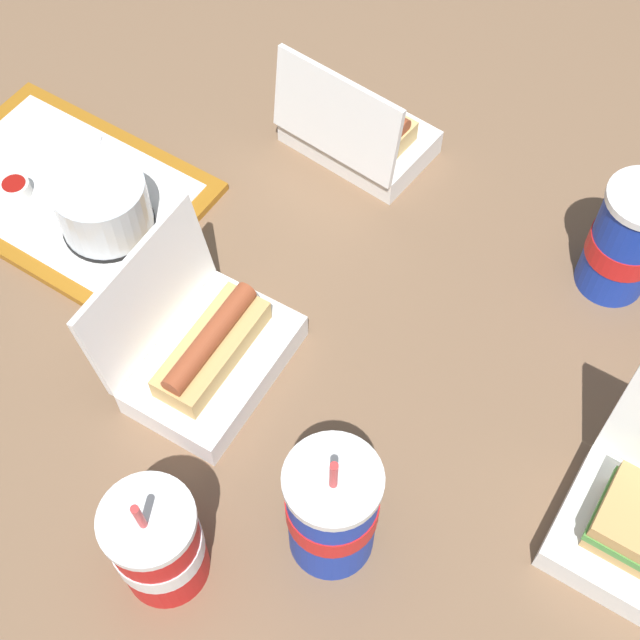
{
  "coord_description": "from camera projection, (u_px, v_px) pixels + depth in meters",
  "views": [
    {
      "loc": [
        0.44,
        -0.45,
        0.95
      ],
      "look_at": [
        0.04,
        -0.04,
        0.05
      ],
      "focal_mm": 50.0,
      "sensor_mm": 36.0,
      "label": 1
    }
  ],
  "objects": [
    {
      "name": "soda_cup_back",
      "position": [
        627.0,
        241.0,
        1.09
      ],
      "size": [
        0.09,
        0.09,
        0.23
      ],
      "color": "#1938B7",
      "rests_on": "ground_plane"
    },
    {
      "name": "food_tray",
      "position": [
        64.0,
        191.0,
        1.23
      ],
      "size": [
        0.41,
        0.33,
        0.01
      ],
      "color": "#A56619",
      "rests_on": "ground_plane"
    },
    {
      "name": "soda_cup_center",
      "position": [
        332.0,
        510.0,
        0.9
      ],
      "size": [
        0.1,
        0.1,
        0.23
      ],
      "color": "#1938B7",
      "rests_on": "ground_plane"
    },
    {
      "name": "cake_container",
      "position": [
        104.0,
        208.0,
        1.15
      ],
      "size": [
        0.12,
        0.12,
        0.08
      ],
      "color": "black",
      "rests_on": "food_tray"
    },
    {
      "name": "clamshell_hotdog_front",
      "position": [
        357.0,
        128.0,
        1.24
      ],
      "size": [
        0.21,
        0.15,
        0.16
      ],
      "color": "white",
      "rests_on": "ground_plane"
    },
    {
      "name": "plastic_fork",
      "position": [
        63.0,
        138.0,
        1.27
      ],
      "size": [
        0.09,
        0.08,
        0.0
      ],
      "primitive_type": "cube",
      "rotation": [
        0.0,
        0.0,
        0.67
      ],
      "color": "white",
      "rests_on": "food_tray"
    },
    {
      "name": "clamshell_hotdog_back",
      "position": [
        206.0,
        351.0,
        1.05
      ],
      "size": [
        0.21,
        0.24,
        0.17
      ],
      "color": "white",
      "rests_on": "ground_plane"
    },
    {
      "name": "soda_cup_front",
      "position": [
        158.0,
        544.0,
        0.89
      ],
      "size": [
        0.1,
        0.1,
        0.21
      ],
      "color": "red",
      "rests_on": "ground_plane"
    },
    {
      "name": "ground_plane",
      "position": [
        322.0,
        304.0,
        1.13
      ],
      "size": [
        3.2,
        3.2,
        0.0
      ],
      "primitive_type": "plane",
      "color": "brown"
    },
    {
      "name": "ketchup_cup",
      "position": [
        16.0,
        189.0,
        1.2
      ],
      "size": [
        0.04,
        0.04,
        0.02
      ],
      "color": "white",
      "rests_on": "food_tray"
    }
  ]
}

